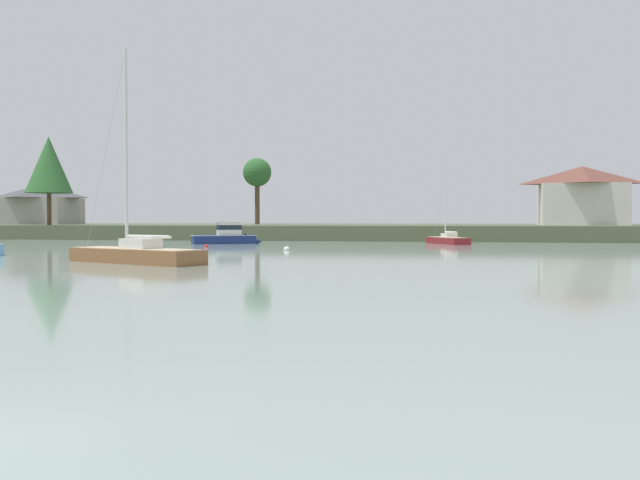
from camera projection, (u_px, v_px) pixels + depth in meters
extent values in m
cube|color=#4C563D|center=(418.00, 230.00, 111.04)|extent=(223.52, 55.22, 1.86)
cube|color=navy|center=(224.00, 242.00, 77.07)|extent=(6.76, 5.08, 1.42)
cone|color=navy|center=(254.00, 242.00, 78.16)|extent=(2.52, 2.51, 1.83)
cube|color=silver|center=(224.00, 235.00, 77.05)|extent=(6.91, 5.22, 0.05)
cube|color=silver|center=(229.00, 229.00, 77.22)|extent=(2.91, 2.62, 1.39)
cube|color=#19232D|center=(229.00, 227.00, 77.22)|extent=(2.97, 2.67, 0.50)
cube|color=beige|center=(229.00, 222.00, 77.20)|extent=(3.29, 2.99, 0.06)
cylinder|color=silver|center=(229.00, 215.00, 77.18)|extent=(0.03, 0.03, 1.43)
cube|color=maroon|center=(448.00, 243.00, 76.61)|extent=(4.84, 7.15, 1.15)
cube|color=#CCB78E|center=(448.00, 237.00, 76.59)|extent=(4.45, 6.67, 0.04)
cube|color=silver|center=(449.00, 235.00, 76.24)|extent=(1.80, 1.93, 0.42)
cylinder|color=silver|center=(446.00, 198.00, 77.01)|extent=(0.14, 0.14, 8.46)
cylinder|color=silver|center=(451.00, 232.00, 75.76)|extent=(1.34, 2.57, 0.11)
cylinder|color=silver|center=(451.00, 232.00, 75.76)|extent=(1.24, 2.33, 0.14)
cylinder|color=#999999|center=(440.00, 198.00, 78.36)|extent=(1.26, 2.54, 8.41)
cube|color=brown|center=(135.00, 261.00, 42.62)|extent=(9.78, 6.35, 1.42)
cube|color=#CCB78E|center=(135.00, 249.00, 42.60)|extent=(9.13, 5.84, 0.04)
cube|color=silver|center=(141.00, 243.00, 42.30)|extent=(2.59, 2.30, 0.58)
cylinder|color=silver|center=(126.00, 148.00, 42.89)|extent=(0.19, 0.19, 11.88)
cylinder|color=silver|center=(148.00, 237.00, 41.89)|extent=(3.56, 1.82, 0.16)
cylinder|color=silver|center=(148.00, 236.00, 41.89)|extent=(3.21, 1.63, 0.14)
cylinder|color=#999999|center=(106.00, 151.00, 44.04)|extent=(3.52, 1.70, 11.83)
sphere|color=red|center=(206.00, 246.00, 67.50)|extent=(0.38, 0.38, 0.38)
torus|color=#333338|center=(206.00, 244.00, 67.50)|extent=(0.12, 0.12, 0.02)
sphere|color=white|center=(287.00, 249.00, 60.06)|extent=(0.52, 0.52, 0.52)
torus|color=#333338|center=(287.00, 246.00, 60.06)|extent=(0.12, 0.12, 0.02)
cylinder|color=brown|center=(257.00, 202.00, 112.20)|extent=(0.75, 0.75, 7.11)
sphere|color=#2D602D|center=(257.00, 172.00, 112.08)|extent=(4.43, 4.43, 4.43)
cylinder|color=brown|center=(43.00, 204.00, 119.42)|extent=(0.56, 0.56, 6.67)
cone|color=#1E4723|center=(43.00, 183.00, 119.32)|extent=(4.46, 4.46, 5.45)
cylinder|color=brown|center=(49.00, 198.00, 96.83)|extent=(0.58, 0.58, 7.19)
cone|color=#2D602D|center=(49.00, 165.00, 96.70)|extent=(6.22, 6.22, 7.60)
cube|color=silver|center=(582.00, 205.00, 96.81)|extent=(10.94, 7.50, 5.54)
pyramid|color=brown|center=(582.00, 175.00, 96.70)|extent=(11.82, 8.10, 2.37)
cube|color=#9E998E|center=(38.00, 211.00, 115.65)|extent=(11.73, 8.35, 4.23)
pyramid|color=#47474C|center=(38.00, 192.00, 115.56)|extent=(12.67, 9.02, 2.02)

